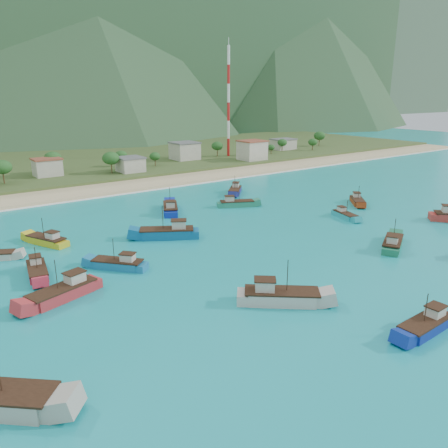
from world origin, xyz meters
TOP-DOWN VIEW (x-y plane):
  - ground at (0.00, 0.00)m, footprint 600.00×600.00m
  - beach at (0.00, 79.00)m, footprint 400.00×18.00m
  - land at (0.00, 140.00)m, footprint 400.00×110.00m
  - surf_line at (0.00, 69.50)m, footprint 400.00×2.50m
  - village at (19.39, 101.74)m, footprint 212.66×27.51m
  - vegetation at (-6.18, 102.75)m, footprint 277.70×25.78m
  - radio_tower at (73.71, 108.00)m, footprint 1.20×1.20m
  - boat_1 at (28.83, -6.57)m, footprint 10.62×7.61m
  - boat_2 at (-25.48, 35.60)m, footprint 6.76×10.10m
  - boat_3 at (52.71, 20.20)m, footprint 8.35×8.83m
  - boat_4 at (-18.88, 15.17)m, footprint 8.62×9.29m
  - boat_14 at (-30.03, 9.13)m, footprint 11.90×6.68m
  - boat_16 at (-3.82, 24.78)m, footprint 12.67×9.62m
  - boat_17 at (33.35, 50.22)m, footprint 9.25×9.34m
  - boat_18 at (38.74, 13.13)m, footprint 4.59×8.62m
  - boat_20 at (-5.26, -10.88)m, footprint 11.55×10.42m
  - boat_21 at (4.60, -27.55)m, footprint 9.93×3.14m
  - boat_22 at (6.72, 42.57)m, footprint 8.25×11.63m
  - boat_24 at (23.88, 37.31)m, footprint 10.26×7.06m
  - boat_29 at (-31.03, 20.42)m, footprint 4.28×9.86m

SIDE VIEW (x-z plane):
  - ground at x=0.00m, z-range 0.00..0.00m
  - beach at x=0.00m, z-range -0.60..0.60m
  - land at x=0.00m, z-range -1.20..1.20m
  - surf_line at x=0.00m, z-range -0.04..0.04m
  - boat_18 at x=38.74m, z-range -1.95..2.94m
  - boat_3 at x=52.71m, z-range -2.16..3.39m
  - boat_29 at x=-31.03m, z-range -2.19..3.45m
  - boat_2 at x=-25.48m, z-range -2.24..3.55m
  - boat_4 at x=-18.88m, z-range -2.24..3.56m
  - boat_21 at x=4.60m, z-range -2.25..3.58m
  - boat_24 at x=23.88m, z-range -2.27..3.63m
  - boat_17 at x=33.35m, z-range -2.30..3.70m
  - boat_1 at x=28.83m, z-range -2.35..3.80m
  - boat_22 at x=6.72m, z-range -2.53..4.19m
  - boat_14 at x=-30.03m, z-range -2.54..4.21m
  - boat_20 at x=-5.26m, z-range -2.66..4.46m
  - boat_16 at x=-3.82m, z-range -2.75..4.66m
  - village at x=19.39m, z-range 0.90..8.67m
  - vegetation at x=-6.18m, z-range 0.87..9.71m
  - radio_tower at x=73.71m, z-range 1.60..48.79m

